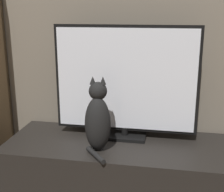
# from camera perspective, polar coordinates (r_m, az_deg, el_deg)

# --- Properties ---
(wall_back) EXTENTS (4.80, 0.05, 2.60)m
(wall_back) POSITION_cam_1_polar(r_m,az_deg,el_deg) (2.07, 4.96, 15.33)
(wall_back) COLOR #756B5B
(wall_back) RESTS_ON ground_plane
(tv_stand) EXTENTS (1.54, 0.54, 0.51)m
(tv_stand) POSITION_cam_1_polar(r_m,az_deg,el_deg) (2.05, 3.34, -15.29)
(tv_stand) COLOR black
(tv_stand) RESTS_ON ground_plane
(tv) EXTENTS (0.89, 0.16, 0.71)m
(tv) POSITION_cam_1_polar(r_m,az_deg,el_deg) (1.91, 2.48, 2.54)
(tv) COLOR black
(tv) RESTS_ON tv_stand
(cat) EXTENTS (0.16, 0.26, 0.43)m
(cat) POSITION_cam_1_polar(r_m,az_deg,el_deg) (1.79, -2.62, -4.34)
(cat) COLOR black
(cat) RESTS_ON tv_stand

